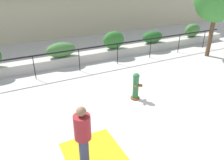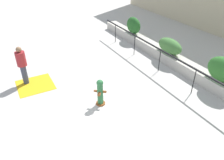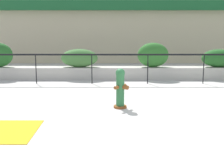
{
  "view_description": "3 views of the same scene",
  "coord_description": "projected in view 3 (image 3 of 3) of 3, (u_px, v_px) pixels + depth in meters",
  "views": [
    {
      "loc": [
        -5.3,
        -4.86,
        4.33
      ],
      "look_at": [
        -1.77,
        2.07,
        0.61
      ],
      "focal_mm": 35.0,
      "sensor_mm": 36.0,
      "label": 1
    },
    {
      "loc": [
        4.94,
        -1.49,
        5.2
      ],
      "look_at": [
        -1.39,
        1.94,
        0.77
      ],
      "focal_mm": 35.0,
      "sensor_mm": 36.0,
      "label": 2
    },
    {
      "loc": [
        -1.37,
        -6.93,
        2.2
      ],
      "look_at": [
        -1.33,
        2.07,
        0.63
      ],
      "focal_mm": 50.0,
      "sensor_mm": 36.0,
      "label": 3
    }
  ],
  "objects": [
    {
      "name": "ground_plane",
      "position": [
        170.0,
        122.0,
        7.21
      ],
      "size": [
        120.0,
        120.0,
        0.0
      ],
      "primitive_type": "plane",
      "color": "#BCB7B2"
    },
    {
      "name": "planter_wall_low",
      "position": [
        143.0,
        73.0,
        13.08
      ],
      "size": [
        18.0,
        0.7,
        0.5
      ],
      "primitive_type": "cube",
      "color": "#B7B2A8",
      "rests_on": "ground"
    },
    {
      "name": "fence_railing_segment",
      "position": [
        146.0,
        57.0,
        11.86
      ],
      "size": [
        15.0,
        0.05,
        1.15
      ],
      "color": "black",
      "rests_on": "ground"
    },
    {
      "name": "hedge_bush_1",
      "position": [
        78.0,
        58.0,
        12.96
      ],
      "size": [
        1.53,
        0.7,
        0.75
      ],
      "primitive_type": "ellipsoid",
      "color": "#427538",
      "rests_on": "planter_wall_low"
    },
    {
      "name": "hedge_bush_2",
      "position": [
        152.0,
        55.0,
        12.95
      ],
      "size": [
        1.29,
        0.69,
        1.01
      ],
      "primitive_type": "ellipsoid",
      "color": "#2D6B28",
      "rests_on": "planter_wall_low"
    },
    {
      "name": "hedge_bush_3",
      "position": [
        217.0,
        58.0,
        12.99
      ],
      "size": [
        1.43,
        0.7,
        0.74
      ],
      "primitive_type": "ellipsoid",
      "color": "#235B23",
      "rests_on": "planter_wall_low"
    },
    {
      "name": "fire_hydrant",
      "position": [
        119.0,
        88.0,
        8.39
      ],
      "size": [
        0.49,
        0.49,
        1.08
      ],
      "color": "brown",
      "rests_on": "ground"
    }
  ]
}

